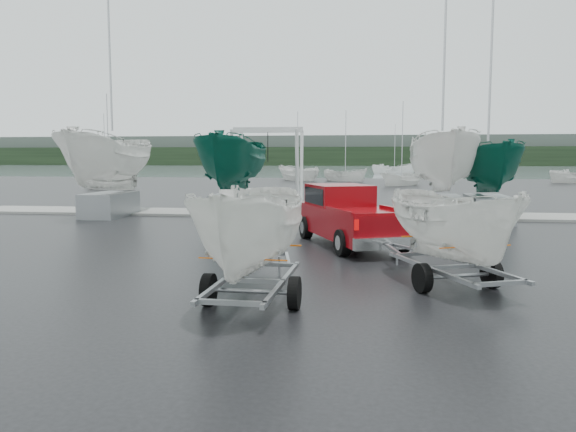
{
  "coord_description": "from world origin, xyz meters",
  "views": [
    {
      "loc": [
        4.55,
        -13.23,
        2.72
      ],
      "look_at": [
        2.49,
        1.1,
        1.2
      ],
      "focal_mm": 35.0,
      "sensor_mm": 36.0,
      "label": 1
    }
  ],
  "objects_px": {
    "trailer_parked": "(253,155)",
    "boat_hoist": "(268,158)",
    "pickup_truck": "(346,214)",
    "trailer_hitched": "(456,164)"
  },
  "relations": [
    {
      "from": "trailer_parked",
      "to": "boat_hoist",
      "type": "distance_m",
      "value": 16.47
    },
    {
      "from": "pickup_truck",
      "to": "trailer_parked",
      "type": "height_order",
      "value": "trailer_parked"
    },
    {
      "from": "trailer_hitched",
      "to": "trailer_parked",
      "type": "relative_size",
      "value": 0.93
    },
    {
      "from": "trailer_parked",
      "to": "boat_hoist",
      "type": "bearing_deg",
      "value": 100.7
    },
    {
      "from": "trailer_hitched",
      "to": "boat_hoist",
      "type": "height_order",
      "value": "trailer_hitched"
    },
    {
      "from": "pickup_truck",
      "to": "trailer_hitched",
      "type": "height_order",
      "value": "trailer_hitched"
    },
    {
      "from": "pickup_truck",
      "to": "trailer_parked",
      "type": "relative_size",
      "value": 1.14
    },
    {
      "from": "trailer_parked",
      "to": "boat_hoist",
      "type": "height_order",
      "value": "trailer_parked"
    },
    {
      "from": "trailer_hitched",
      "to": "boat_hoist",
      "type": "bearing_deg",
      "value": 91.35
    },
    {
      "from": "boat_hoist",
      "to": "trailer_parked",
      "type": "bearing_deg",
      "value": -80.72
    }
  ]
}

